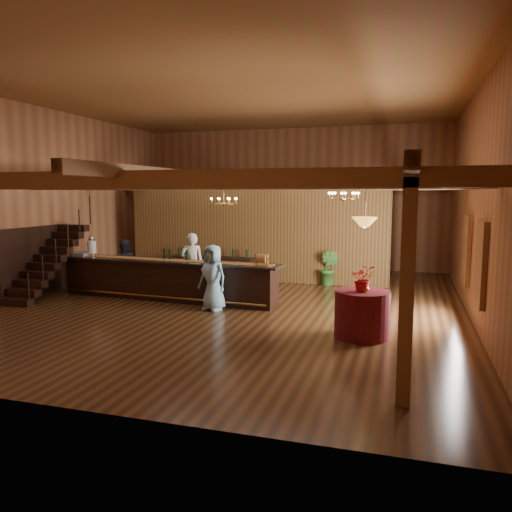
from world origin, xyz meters
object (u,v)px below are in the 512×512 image
(raffle_drum, at_px, (262,259))
(round_table, at_px, (362,314))
(tasting_bar, at_px, (167,279))
(backbar_shelf, at_px, (213,268))
(chandelier_left, at_px, (224,201))
(chandelier_right, at_px, (344,195))
(staff_second, at_px, (124,265))
(floor_plant, at_px, (329,268))
(guest, at_px, (213,278))
(pendant_lamp, at_px, (365,222))
(beverage_dispenser, at_px, (92,246))
(bartender, at_px, (192,264))

(raffle_drum, relative_size, round_table, 0.30)
(tasting_bar, xyz_separation_m, backbar_shelf, (0.07, 3.28, -0.16))
(backbar_shelf, bearing_deg, chandelier_left, -59.54)
(chandelier_right, relative_size, staff_second, 0.51)
(tasting_bar, height_order, floor_plant, floor_plant)
(backbar_shelf, relative_size, chandelier_right, 3.60)
(guest, bearing_deg, pendant_lamp, -1.69)
(beverage_dispenser, relative_size, bartender, 0.33)
(beverage_dispenser, bearing_deg, floor_plant, 26.03)
(tasting_bar, height_order, raffle_drum, raffle_drum)
(chandelier_left, distance_m, floor_plant, 4.20)
(chandelier_left, distance_m, pendant_lamp, 5.39)
(pendant_lamp, xyz_separation_m, staff_second, (-7.45, 3.02, -1.62))
(pendant_lamp, distance_m, floor_plant, 6.10)
(beverage_dispenser, bearing_deg, round_table, -16.35)
(round_table, height_order, bartender, bartender)
(tasting_bar, bearing_deg, round_table, -17.50)
(backbar_shelf, height_order, pendant_lamp, pendant_lamp)
(raffle_drum, relative_size, chandelier_left, 0.43)
(raffle_drum, distance_m, guest, 1.35)
(tasting_bar, bearing_deg, chandelier_right, 14.38)
(floor_plant, bearing_deg, backbar_shelf, -177.65)
(tasting_bar, bearing_deg, floor_plant, 44.20)
(beverage_dispenser, distance_m, raffle_drum, 5.43)
(bartender, distance_m, guest, 2.04)
(raffle_drum, height_order, pendant_lamp, pendant_lamp)
(bartender, xyz_separation_m, guest, (1.28, -1.59, -0.07))
(tasting_bar, xyz_separation_m, round_table, (5.58, -2.17, -0.08))
(beverage_dispenser, distance_m, bartender, 3.09)
(tasting_bar, relative_size, chandelier_right, 8.43)
(chandelier_left, height_order, staff_second, chandelier_left)
(guest, relative_size, floor_plant, 1.47)
(backbar_shelf, distance_m, staff_second, 3.13)
(bartender, relative_size, floor_plant, 1.60)
(raffle_drum, height_order, bartender, bartender)
(chandelier_right, xyz_separation_m, floor_plant, (-0.74, 2.54, -2.34))
(chandelier_right, relative_size, pendant_lamp, 0.89)
(round_table, xyz_separation_m, guest, (-3.86, 1.35, 0.35))
(chandelier_right, bearing_deg, raffle_drum, -149.42)
(beverage_dispenser, height_order, chandelier_left, chandelier_left)
(bartender, bearing_deg, raffle_drum, 137.84)
(raffle_drum, xyz_separation_m, pendant_lamp, (2.73, -1.93, 1.11))
(pendant_lamp, height_order, floor_plant, pendant_lamp)
(chandelier_right, distance_m, guest, 4.07)
(bartender, height_order, guest, bartender)
(chandelier_left, xyz_separation_m, chandelier_right, (3.46, -0.20, 0.16))
(round_table, bearing_deg, raffle_drum, 144.76)
(chandelier_right, distance_m, floor_plant, 3.54)
(tasting_bar, relative_size, backbar_shelf, 2.34)
(round_table, height_order, staff_second, staff_second)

